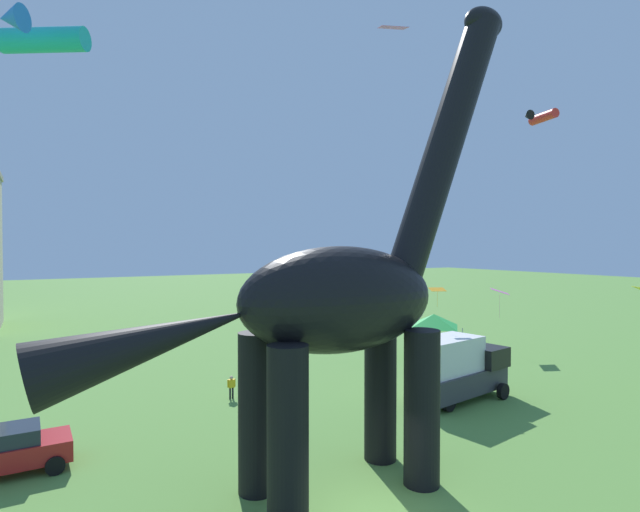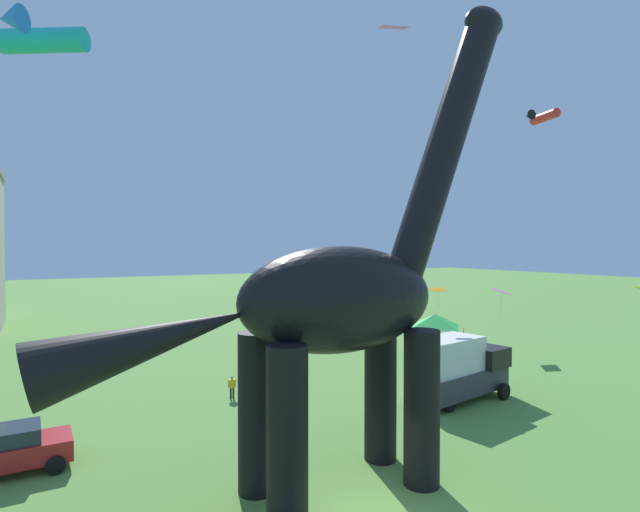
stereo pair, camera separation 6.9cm
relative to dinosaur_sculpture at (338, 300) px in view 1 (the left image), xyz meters
The scene contains 10 objects.
dinosaur_sculpture is the anchor object (origin of this frame).
parked_sedan_left 12.48m from the dinosaur_sculpture, 145.39° to the left, with size 4.23×2.01×1.55m.
parked_box_truck 11.84m from the dinosaur_sculpture, 25.44° to the left, with size 5.86×2.97×3.20m.
person_photographer 11.81m from the dinosaur_sculpture, 88.79° to the left, with size 0.43×0.19×1.15m.
festival_canopy_tent 20.30m from the dinosaur_sculpture, 38.74° to the left, with size 3.15×3.15×3.00m.
kite_near_low 12.28m from the dinosaur_sculpture, 32.48° to the left, with size 1.00×0.89×1.03m.
kite_high_left 24.15m from the dinosaur_sculpture, 28.75° to the left, with size 2.08×2.09×2.15m.
kite_apex 22.36m from the dinosaur_sculpture, 19.67° to the left, with size 2.02×2.16×0.61m.
kite_mid_center 10.43m from the dinosaur_sculpture, behind, with size 1.98×2.08×0.59m.
kite_high_right 12.09m from the dinosaur_sculpture, 34.42° to the left, with size 1.37×1.20×0.26m.
Camera 1 is at (-8.38, -11.23, 7.71)m, focal length 27.85 mm.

